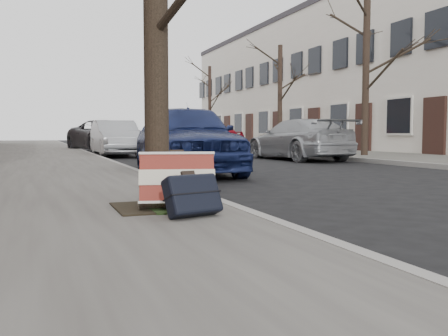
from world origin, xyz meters
name	(u,v)px	position (x,y,z in m)	size (l,w,h in m)	color
ground	(407,228)	(0.00, 0.00, 0.00)	(120.00, 120.00, 0.00)	black
near_sidewalk	(19,156)	(-3.70, 15.00, 0.06)	(5.00, 70.00, 0.12)	slate
far_sidewalk	(310,152)	(7.80, 15.00, 0.06)	(4.00, 70.00, 0.12)	#66645C
house_far	(398,76)	(13.15, 16.00, 3.60)	(6.70, 40.00, 7.20)	beige
dirt_patch	(159,207)	(-2.00, 1.20, 0.13)	(0.85, 0.85, 0.01)	black
suitcase_red	(177,181)	(-1.86, 1.04, 0.39)	(0.71, 0.20, 0.51)	maroon
suitcase_navy	(192,195)	(-1.85, 0.56, 0.32)	(0.50, 0.16, 0.36)	black
car_near_front	(186,138)	(-0.17, 6.51, 0.75)	(1.76, 4.38, 1.49)	navy
car_near_mid	(116,138)	(-0.39, 14.95, 0.66)	(1.40, 4.02, 1.33)	#ACB0B5
car_near_back	(106,136)	(-0.08, 20.11, 0.74)	(2.45, 5.31, 1.47)	#343439
car_far_front	(298,140)	(4.71, 10.50, 0.65)	(1.81, 4.45, 1.29)	#9A9DA2
car_far_back	(213,137)	(4.99, 19.50, 0.65)	(1.54, 3.83, 1.31)	maroon
tree_far_a	(366,71)	(7.20, 10.43, 2.90)	(0.23, 0.23, 5.57)	black
tree_far_b	(280,98)	(7.20, 16.69, 2.45)	(0.21, 0.21, 4.67)	black
tree_far_c	(210,106)	(7.20, 26.41, 2.59)	(0.20, 0.20, 4.94)	black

